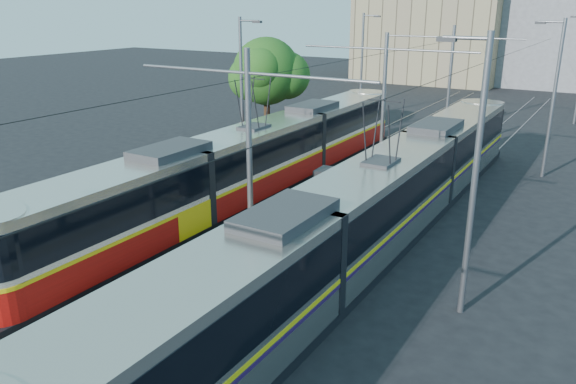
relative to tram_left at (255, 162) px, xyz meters
The scene contains 12 objects.
ground 14.07m from the tram_left, 75.06° to the right, with size 160.00×160.00×0.00m, color black.
platform 5.26m from the tram_left, 44.23° to the left, with size 4.00×50.00×0.30m, color gray.
tactile_strip_left 4.34m from the tram_left, 58.47° to the left, with size 0.70×50.00×0.01m, color gray.
tactile_strip_right 6.31m from the tram_left, 34.75° to the left, with size 0.70×50.00×0.01m, color gray.
rails 5.30m from the tram_left, 44.23° to the left, with size 8.71×70.00×0.03m.
tram_left is the anchor object (origin of this frame).
tram_right 7.65m from the tram_left, 19.62° to the right, with size 2.43×32.32×5.50m.
catenary 4.62m from the tram_left, 10.36° to the left, with size 9.20×70.00×7.00m.
street_lamps 8.68m from the tram_left, 64.37° to the left, with size 15.18×38.22×8.00m.
shelter 5.06m from the tram_left, 22.55° to the right, with size 0.67×1.04×2.24m.
tree 11.01m from the tram_left, 118.41° to the left, with size 4.64×4.29×6.74m.
building_left 47.32m from the tram_left, 97.84° to the left, with size 16.32×12.24×15.29m.
Camera 1 is at (10.71, -7.12, 8.63)m, focal length 35.00 mm.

